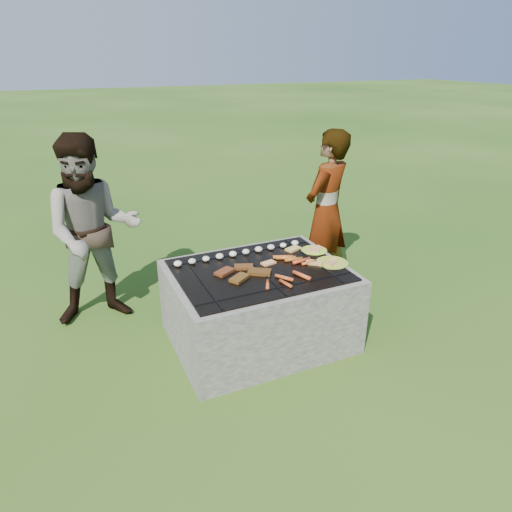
{
  "coord_description": "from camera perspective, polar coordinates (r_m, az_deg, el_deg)",
  "views": [
    {
      "loc": [
        -1.27,
        -2.77,
        2.08
      ],
      "look_at": [
        0.0,
        0.05,
        0.7
      ],
      "focal_mm": 32.0,
      "sensor_mm": 36.0,
      "label": 1
    }
  ],
  "objects": [
    {
      "name": "bread_on_grate",
      "position": [
        3.57,
        4.96,
        -0.16
      ],
      "size": [
        0.45,
        0.42,
        0.02
      ],
      "color": "#E9C477",
      "rests_on": "fire_pit"
    },
    {
      "name": "lawn",
      "position": [
        3.69,
        0.32,
        -10.28
      ],
      "size": [
        60.0,
        60.0,
        0.0
      ],
      "primitive_type": "plane",
      "color": "#204711",
      "rests_on": "ground"
    },
    {
      "name": "pork_slabs",
      "position": [
        3.31,
        -1.55,
        -2.05
      ],
      "size": [
        0.41,
        0.3,
        0.02
      ],
      "color": "#99491B",
      "rests_on": "fire_pit"
    },
    {
      "name": "plate_near",
      "position": [
        3.54,
        9.47,
        -0.86
      ],
      "size": [
        0.25,
        0.25,
        0.03
      ],
      "color": "yellow",
      "rests_on": "fire_pit"
    },
    {
      "name": "plate_far",
      "position": [
        3.74,
        7.28,
        0.7
      ],
      "size": [
        0.27,
        0.27,
        0.03
      ],
      "color": "#D0F43A",
      "rests_on": "fire_pit"
    },
    {
      "name": "bystander",
      "position": [
        3.85,
        -19.62,
        2.83
      ],
      "size": [
        0.8,
        0.64,
        1.55
      ],
      "primitive_type": "imported",
      "rotation": [
        0.0,
        0.0,
        -0.08
      ],
      "color": "gray",
      "rests_on": "ground"
    },
    {
      "name": "cook",
      "position": [
        4.28,
        8.78,
        5.6
      ],
      "size": [
        0.65,
        0.56,
        1.49
      ],
      "primitive_type": "imported",
      "rotation": [
        0.0,
        0.0,
        3.62
      ],
      "color": "gray",
      "rests_on": "ground"
    },
    {
      "name": "sausages",
      "position": [
        3.4,
        4.42,
        -1.32
      ],
      "size": [
        0.54,
        0.5,
        0.03
      ],
      "color": "orange",
      "rests_on": "fire_pit"
    },
    {
      "name": "fire_pit",
      "position": [
        3.53,
        0.33,
        -6.5
      ],
      "size": [
        1.3,
        1.0,
        0.62
      ],
      "color": "gray",
      "rests_on": "ground"
    },
    {
      "name": "mushrooms",
      "position": [
        3.61,
        -2.18,
        0.39
      ],
      "size": [
        1.06,
        0.06,
        0.04
      ],
      "color": "white",
      "rests_on": "fire_pit"
    }
  ]
}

